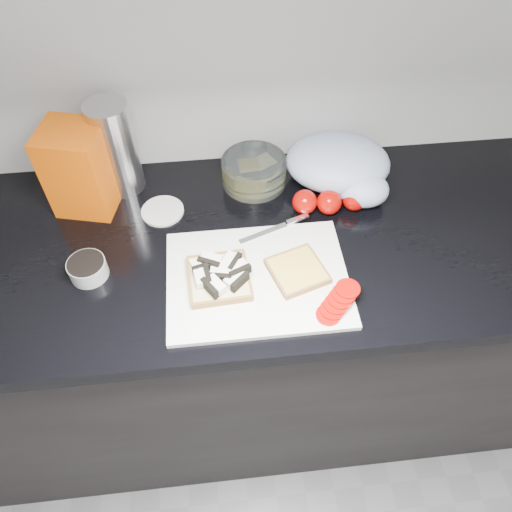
{
  "coord_description": "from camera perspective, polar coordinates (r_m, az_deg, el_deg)",
  "views": [
    {
      "loc": [
        -0.02,
        0.42,
        1.8
      ],
      "look_at": [
        0.06,
        1.1,
        0.95
      ],
      "focal_mm": 35.0,
      "sensor_mm": 36.0,
      "label": 1
    }
  ],
  "objects": [
    {
      "name": "seed_tub",
      "position": [
        1.17,
        -18.7,
        -1.31
      ],
      "size": [
        0.08,
        0.08,
        0.04
      ],
      "color": "#979C9C",
      "rests_on": "countertop"
    },
    {
      "name": "steel_canister",
      "position": [
        1.29,
        -15.7,
        11.76
      ],
      "size": [
        0.1,
        0.1,
        0.24
      ],
      "primitive_type": "cylinder",
      "color": "#B6B6BB",
      "rests_on": "countertop"
    },
    {
      "name": "tomato_slices",
      "position": [
        1.06,
        9.36,
        -5.18
      ],
      "size": [
        0.12,
        0.11,
        0.03
      ],
      "rotation": [
        0.0,
        0.0,
        0.3
      ],
      "color": "#9F0803",
      "rests_on": "cutting_board"
    },
    {
      "name": "countertop",
      "position": [
        1.21,
        -3.18,
        1.24
      ],
      "size": [
        3.5,
        0.64,
        0.04
      ],
      "primitive_type": "cube",
      "color": "black",
      "rests_on": "base_cabinet"
    },
    {
      "name": "base_cabinet",
      "position": [
        1.58,
        -2.47,
        -9.41
      ],
      "size": [
        3.5,
        0.6,
        0.86
      ],
      "primitive_type": "cube",
      "color": "black",
      "rests_on": "ground"
    },
    {
      "name": "bread_left",
      "position": [
        1.09,
        -4.26,
        -2.32
      ],
      "size": [
        0.15,
        0.15,
        0.04
      ],
      "rotation": [
        0.0,
        0.0,
        0.06
      ],
      "color": "beige",
      "rests_on": "cutting_board"
    },
    {
      "name": "grocery_bag",
      "position": [
        1.31,
        9.71,
        10.09
      ],
      "size": [
        0.3,
        0.28,
        0.12
      ],
      "rotation": [
        0.0,
        0.0,
        -0.2
      ],
      "color": "#ABB8D3",
      "rests_on": "countertop"
    },
    {
      "name": "knife",
      "position": [
        1.2,
        3.11,
        3.55
      ],
      "size": [
        0.18,
        0.08,
        0.01
      ],
      "rotation": [
        0.0,
        0.0,
        0.36
      ],
      "color": "silver",
      "rests_on": "cutting_board"
    },
    {
      "name": "whole_tomatoes",
      "position": [
        1.25,
        8.4,
        6.25
      ],
      "size": [
        0.19,
        0.07,
        0.06
      ],
      "rotation": [
        0.0,
        0.0,
        0.42
      ],
      "color": "#9F0803",
      "rests_on": "countertop"
    },
    {
      "name": "bread_bag",
      "position": [
        1.27,
        -19.44,
        9.35
      ],
      "size": [
        0.17,
        0.16,
        0.22
      ],
      "primitive_type": "cube",
      "rotation": [
        0.0,
        0.0,
        -0.24
      ],
      "color": "#D34803",
      "rests_on": "countertop"
    },
    {
      "name": "tub_lid",
      "position": [
        1.27,
        -10.63,
        5.07
      ],
      "size": [
        0.14,
        0.14,
        0.01
      ],
      "primitive_type": "cylinder",
      "rotation": [
        0.0,
        0.0,
        -0.43
      ],
      "color": "silver",
      "rests_on": "countertop"
    },
    {
      "name": "bread_right",
      "position": [
        1.11,
        4.74,
        -1.7
      ],
      "size": [
        0.15,
        0.15,
        0.02
      ],
      "rotation": [
        0.0,
        0.0,
        0.32
      ],
      "color": "beige",
      "rests_on": "cutting_board"
    },
    {
      "name": "glass_bowl",
      "position": [
        1.31,
        -0.23,
        9.65
      ],
      "size": [
        0.17,
        0.17,
        0.07
      ],
      "rotation": [
        0.0,
        0.0,
        0.12
      ],
      "color": "silver",
      "rests_on": "countertop"
    },
    {
      "name": "cutting_board",
      "position": [
        1.11,
        0.17,
        -2.63
      ],
      "size": [
        0.4,
        0.3,
        0.01
      ],
      "primitive_type": "cube",
      "color": "white",
      "rests_on": "countertop"
    }
  ]
}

